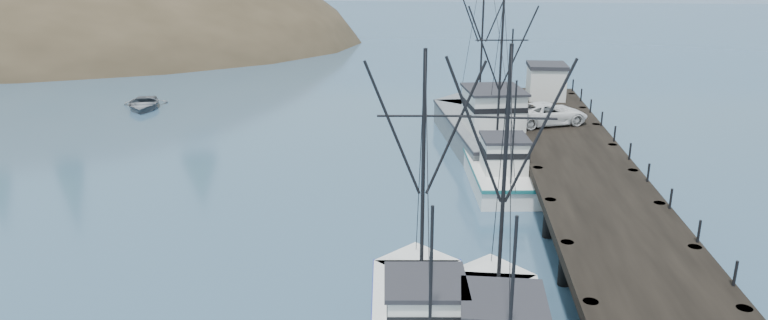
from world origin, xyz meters
TOP-DOWN VIEW (x-y plane):
  - pier at (14.00, 16.00)m, footprint 6.00×44.00m
  - moored_sailboats at (-32.67, 59.74)m, footprint 15.56×10.83m
  - trawler_far at (9.48, 19.08)m, footprint 4.48×11.03m
  - work_vessel at (8.98, 27.21)m, footprint 7.76×17.32m
  - pier_shed at (14.16, 33.99)m, footprint 3.00×3.20m
  - pickup_truck at (13.23, 25.69)m, footprint 6.05×4.42m
  - motorboat at (-20.38, 35.79)m, footprint 5.28×6.34m

SIDE VIEW (x-z plane):
  - motorboat at x=-20.38m, z-range -0.57..0.57m
  - moored_sailboats at x=-32.67m, z-range -2.84..3.51m
  - trawler_far at x=9.48m, z-range -4.81..6.45m
  - work_vessel at x=8.98m, z-range -5.86..8.32m
  - pier at x=14.00m, z-range 0.69..2.69m
  - pickup_truck at x=13.23m, z-range 2.00..3.53m
  - pier_shed at x=14.16m, z-range 2.02..4.82m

